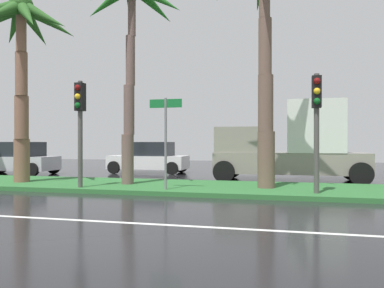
{
  "coord_description": "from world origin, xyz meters",
  "views": [
    {
      "loc": [
        2.97,
        -5.57,
        1.69
      ],
      "look_at": [
        -1.0,
        10.28,
        1.63
      ],
      "focal_mm": 36.4,
      "sensor_mm": 36.0,
      "label": 1
    }
  ],
  "objects_px": {
    "traffic_signal_median_right": "(317,111)",
    "car_in_traffic_leading": "(17,159)",
    "box_truck_lead": "(291,146)",
    "traffic_signal_median_left": "(80,114)",
    "street_name_sign": "(166,131)",
    "palm_tree_mid_left": "(21,37)",
    "car_in_traffic_second": "(149,158)",
    "palm_tree_centre_left": "(132,15)",
    "palm_tree_centre": "(265,2)"
  },
  "relations": [
    {
      "from": "palm_tree_centre",
      "to": "traffic_signal_median_right",
      "type": "height_order",
      "value": "palm_tree_centre"
    },
    {
      "from": "traffic_signal_median_left",
      "to": "car_in_traffic_leading",
      "type": "distance_m",
      "value": 9.27
    },
    {
      "from": "traffic_signal_median_left",
      "to": "car_in_traffic_leading",
      "type": "height_order",
      "value": "traffic_signal_median_left"
    },
    {
      "from": "car_in_traffic_second",
      "to": "traffic_signal_median_left",
      "type": "bearing_deg",
      "value": 93.94
    },
    {
      "from": "palm_tree_centre_left",
      "to": "traffic_signal_median_right",
      "type": "bearing_deg",
      "value": -10.58
    },
    {
      "from": "traffic_signal_median_right",
      "to": "car_in_traffic_second",
      "type": "xyz_separation_m",
      "value": [
        -8.35,
        8.0,
        -1.82
      ]
    },
    {
      "from": "palm_tree_centre_left",
      "to": "box_truck_lead",
      "type": "height_order",
      "value": "palm_tree_centre_left"
    },
    {
      "from": "palm_tree_centre",
      "to": "traffic_signal_median_left",
      "type": "height_order",
      "value": "palm_tree_centre"
    },
    {
      "from": "traffic_signal_median_left",
      "to": "car_in_traffic_leading",
      "type": "bearing_deg",
      "value": 140.89
    },
    {
      "from": "street_name_sign",
      "to": "car_in_traffic_leading",
      "type": "bearing_deg",
      "value": 151.02
    },
    {
      "from": "palm_tree_centre_left",
      "to": "traffic_signal_median_right",
      "type": "xyz_separation_m",
      "value": [
        6.49,
        -1.21,
        -3.79
      ]
    },
    {
      "from": "palm_tree_mid_left",
      "to": "palm_tree_centre",
      "type": "bearing_deg",
      "value": 2.76
    },
    {
      "from": "car_in_traffic_leading",
      "to": "palm_tree_centre_left",
      "type": "bearing_deg",
      "value": 153.25
    },
    {
      "from": "street_name_sign",
      "to": "traffic_signal_median_right",
      "type": "bearing_deg",
      "value": 2.13
    },
    {
      "from": "palm_tree_mid_left",
      "to": "street_name_sign",
      "type": "distance_m",
      "value": 7.16
    },
    {
      "from": "palm_tree_centre_left",
      "to": "car_in_traffic_leading",
      "type": "distance_m",
      "value": 10.89
    },
    {
      "from": "palm_tree_centre",
      "to": "car_in_traffic_leading",
      "type": "bearing_deg",
      "value": 161.66
    },
    {
      "from": "box_truck_lead",
      "to": "palm_tree_centre",
      "type": "bearing_deg",
      "value": 77.76
    },
    {
      "from": "traffic_signal_median_left",
      "to": "car_in_traffic_second",
      "type": "bearing_deg",
      "value": 93.94
    },
    {
      "from": "palm_tree_mid_left",
      "to": "car_in_traffic_second",
      "type": "height_order",
      "value": "palm_tree_mid_left"
    },
    {
      "from": "car_in_traffic_second",
      "to": "box_truck_lead",
      "type": "distance_m",
      "value": 8.19
    },
    {
      "from": "palm_tree_centre",
      "to": "street_name_sign",
      "type": "height_order",
      "value": "palm_tree_centre"
    },
    {
      "from": "palm_tree_mid_left",
      "to": "palm_tree_centre_left",
      "type": "height_order",
      "value": "palm_tree_centre_left"
    },
    {
      "from": "traffic_signal_median_left",
      "to": "palm_tree_mid_left",
      "type": "bearing_deg",
      "value": 163.55
    },
    {
      "from": "street_name_sign",
      "to": "car_in_traffic_second",
      "type": "distance_m",
      "value": 9.03
    },
    {
      "from": "car_in_traffic_second",
      "to": "palm_tree_centre_left",
      "type": "bearing_deg",
      "value": 105.28
    },
    {
      "from": "traffic_signal_median_right",
      "to": "car_in_traffic_leading",
      "type": "distance_m",
      "value": 15.89
    },
    {
      "from": "car_in_traffic_leading",
      "to": "traffic_signal_median_right",
      "type": "bearing_deg",
      "value": 159.94
    },
    {
      "from": "palm_tree_mid_left",
      "to": "palm_tree_centre_left",
      "type": "relative_size",
      "value": 0.92
    },
    {
      "from": "car_in_traffic_second",
      "to": "box_truck_lead",
      "type": "height_order",
      "value": "box_truck_lead"
    },
    {
      "from": "palm_tree_centre_left",
      "to": "car_in_traffic_second",
      "type": "xyz_separation_m",
      "value": [
        -1.85,
        6.79,
        -5.61
      ]
    },
    {
      "from": "palm_tree_centre",
      "to": "street_name_sign",
      "type": "xyz_separation_m",
      "value": [
        -3.14,
        -1.2,
        -4.36
      ]
    },
    {
      "from": "palm_tree_mid_left",
      "to": "traffic_signal_median_left",
      "type": "relative_size",
      "value": 1.99
    },
    {
      "from": "traffic_signal_median_right",
      "to": "box_truck_lead",
      "type": "bearing_deg",
      "value": 97.88
    },
    {
      "from": "palm_tree_centre_left",
      "to": "traffic_signal_median_left",
      "type": "height_order",
      "value": "palm_tree_centre_left"
    },
    {
      "from": "palm_tree_centre",
      "to": "street_name_sign",
      "type": "bearing_deg",
      "value": -158.99
    },
    {
      "from": "traffic_signal_median_right",
      "to": "street_name_sign",
      "type": "xyz_separation_m",
      "value": [
        -4.73,
        -0.18,
        -0.57
      ]
    },
    {
      "from": "palm_tree_centre_left",
      "to": "street_name_sign",
      "type": "bearing_deg",
      "value": -38.29
    },
    {
      "from": "palm_tree_mid_left",
      "to": "traffic_signal_median_right",
      "type": "height_order",
      "value": "palm_tree_mid_left"
    },
    {
      "from": "car_in_traffic_leading",
      "to": "box_truck_lead",
      "type": "bearing_deg",
      "value": 178.83
    },
    {
      "from": "street_name_sign",
      "to": "car_in_traffic_leading",
      "type": "xyz_separation_m",
      "value": [
        -10.09,
        5.59,
        -1.25
      ]
    },
    {
      "from": "palm_tree_centre",
      "to": "palm_tree_centre_left",
      "type": "bearing_deg",
      "value": 177.85
    },
    {
      "from": "car_in_traffic_leading",
      "to": "car_in_traffic_second",
      "type": "height_order",
      "value": "same"
    },
    {
      "from": "street_name_sign",
      "to": "car_in_traffic_leading",
      "type": "relative_size",
      "value": 0.7
    },
    {
      "from": "traffic_signal_median_left",
      "to": "car_in_traffic_second",
      "type": "relative_size",
      "value": 0.85
    },
    {
      "from": "traffic_signal_median_left",
      "to": "box_truck_lead",
      "type": "distance_m",
      "value": 8.99
    },
    {
      "from": "traffic_signal_median_left",
      "to": "street_name_sign",
      "type": "bearing_deg",
      "value": 2.7
    },
    {
      "from": "palm_tree_centre",
      "to": "box_truck_lead",
      "type": "xyz_separation_m",
      "value": [
        0.89,
        4.1,
        -4.89
      ]
    },
    {
      "from": "traffic_signal_median_right",
      "to": "car_in_traffic_leading",
      "type": "height_order",
      "value": "traffic_signal_median_right"
    },
    {
      "from": "palm_tree_centre_left",
      "to": "street_name_sign",
      "type": "xyz_separation_m",
      "value": [
        1.76,
        -1.39,
        -4.36
      ]
    }
  ]
}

